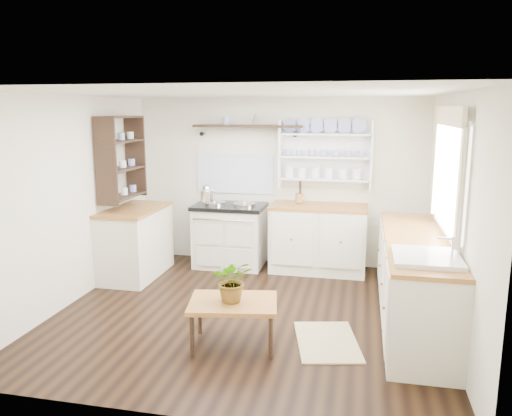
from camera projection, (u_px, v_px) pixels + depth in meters
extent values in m
cube|color=black|center=(247.00, 313.00, 5.34)|extent=(4.00, 3.80, 0.01)
cube|color=silver|center=(278.00, 182.00, 6.94)|extent=(4.00, 0.02, 2.30)
cube|color=silver|center=(453.00, 216.00, 4.71)|extent=(0.02, 3.80, 2.30)
cube|color=silver|center=(72.00, 200.00, 5.53)|extent=(0.02, 3.80, 2.30)
cube|color=white|center=(247.00, 93.00, 4.90)|extent=(4.00, 3.80, 0.01)
cube|color=white|center=(449.00, 177.00, 4.79)|extent=(0.04, 1.40, 1.00)
cube|color=white|center=(447.00, 177.00, 4.79)|extent=(0.02, 1.50, 1.10)
cube|color=beige|center=(449.00, 116.00, 4.69)|extent=(0.04, 1.55, 0.18)
cube|color=beige|center=(230.00, 237.00, 6.90)|extent=(0.92, 0.60, 0.81)
cube|color=black|center=(229.00, 206.00, 6.81)|extent=(0.96, 0.64, 0.05)
cylinder|color=silver|center=(214.00, 203.00, 6.85)|extent=(0.31, 0.31, 0.03)
cylinder|color=silver|center=(244.00, 204.00, 6.76)|extent=(0.31, 0.31, 0.03)
cylinder|color=silver|center=(223.00, 220.00, 6.51)|extent=(0.83, 0.02, 0.02)
cube|color=silver|center=(318.00, 239.00, 6.67)|extent=(1.25, 0.60, 0.88)
cube|color=brown|center=(319.00, 207.00, 6.58)|extent=(1.27, 0.63, 0.04)
cube|color=silver|center=(414.00, 282.00, 5.00)|extent=(0.60, 2.40, 0.88)
cube|color=brown|center=(417.00, 240.00, 4.92)|extent=(0.62, 2.43, 0.04)
cube|color=white|center=(425.00, 271.00, 4.21)|extent=(0.55, 0.60, 0.28)
cylinder|color=silver|center=(452.00, 250.00, 4.13)|extent=(0.02, 0.02, 0.22)
cube|color=silver|center=(136.00, 243.00, 6.47)|extent=(0.60, 1.10, 0.88)
cube|color=brown|center=(134.00, 210.00, 6.38)|extent=(0.62, 1.13, 0.04)
cube|color=white|center=(326.00, 154.00, 6.71)|extent=(1.20, 0.03, 0.90)
cube|color=white|center=(325.00, 155.00, 6.62)|extent=(1.20, 0.22, 0.02)
cylinder|color=navy|center=(326.00, 134.00, 6.58)|extent=(0.20, 0.02, 0.20)
cube|color=black|center=(248.00, 126.00, 6.75)|extent=(1.50, 0.24, 0.04)
cone|color=black|center=(204.00, 134.00, 6.97)|extent=(0.06, 0.20, 0.06)
cone|color=black|center=(296.00, 135.00, 6.70)|extent=(0.06, 0.20, 0.06)
cube|color=black|center=(121.00, 157.00, 6.28)|extent=(0.28, 0.80, 1.05)
cylinder|color=olive|center=(299.00, 198.00, 6.70)|extent=(0.10, 0.10, 0.12)
cube|color=brown|center=(233.00, 303.00, 4.54)|extent=(0.88, 0.69, 0.04)
cylinder|color=black|center=(192.00, 336.00, 4.36)|extent=(0.04, 0.04, 0.39)
cylinder|color=black|center=(200.00, 314.00, 4.82)|extent=(0.04, 0.04, 0.39)
cylinder|color=black|center=(271.00, 337.00, 4.34)|extent=(0.04, 0.04, 0.39)
cylinder|color=black|center=(271.00, 315.00, 4.79)|extent=(0.04, 0.04, 0.39)
imported|color=#3F7233|center=(233.00, 280.00, 4.49)|extent=(0.42, 0.38, 0.40)
cube|color=olive|center=(327.00, 341.00, 4.66)|extent=(0.72, 0.95, 0.02)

